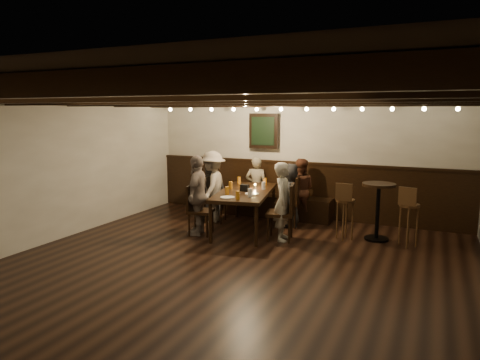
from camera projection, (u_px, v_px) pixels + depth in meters
The scene contains 27 objects.
room at pixel (266, 172), 7.69m from camera, with size 7.00×7.00×7.00m.
dining_table at pixel (245, 194), 7.73m from camera, with size 1.26×2.09×0.73m.
chair_left_near at pixel (214, 208), 8.39m from camera, with size 0.47×0.47×0.88m.
chair_left_far at pixel (200, 219), 7.52m from camera, with size 0.47×0.47×0.88m.
chair_right_near at pixel (288, 211), 8.06m from camera, with size 0.51×0.51×0.95m.
chair_right_far at pixel (281, 223), 7.20m from camera, with size 0.52×0.52×0.96m.
person_bench_left at pixel (212, 188), 8.81m from camera, with size 0.58×0.38×1.18m, color #2A292C.
person_bench_centre at pixel (256, 187), 8.75m from camera, with size 0.45×0.30×1.25m, color gray.
person_bench_right at pixel (300, 190), 8.40m from camera, with size 0.60×0.47×1.24m, color brown.
person_left_near at pixel (213, 187), 8.33m from camera, with size 0.90×0.52×1.40m, color gray.
person_left_far at pixel (198, 195), 7.46m from camera, with size 0.82×0.34×1.41m, color gray.
person_right_near at pixel (289, 195), 8.01m from camera, with size 0.58×0.38×1.19m, color #262628.
person_right_far at pixel (283, 202), 7.13m from camera, with size 0.48×0.32×1.32m, color #ACA591.
pint_a at pixel (239, 180), 8.45m from camera, with size 0.07×0.07×0.14m, color #BF7219.
pint_b at pixel (265, 182), 8.28m from camera, with size 0.07×0.07×0.14m, color #BF7219.
pint_c at pixel (231, 185), 7.88m from camera, with size 0.07×0.07×0.14m, color #BF7219.
pint_d at pixel (264, 186), 7.84m from camera, with size 0.07×0.07×0.14m, color silver.
pint_e at pixel (227, 191), 7.33m from camera, with size 0.07×0.07×0.14m, color #BF7219.
pint_f at pixel (250, 193), 7.14m from camera, with size 0.07×0.07×0.14m, color silver.
pint_g at pixel (238, 195), 6.93m from camera, with size 0.07×0.07×0.14m, color #BF7219.
plate_near at pixel (227, 197), 7.08m from camera, with size 0.24×0.24×0.01m, color white.
plate_far at pixel (252, 194), 7.39m from camera, with size 0.24×0.24×0.01m, color white.
condiment_caddy at pixel (245, 188), 7.67m from camera, with size 0.15×0.10×0.12m, color black.
candle at pixel (255, 187), 7.98m from camera, with size 0.05×0.05×0.05m, color beige.
high_top_table at pixel (378, 203), 7.14m from camera, with size 0.55×0.55×0.97m.
bar_stool_left at pixel (345, 218), 7.20m from camera, with size 0.31×0.32×0.98m.
bar_stool_right at pixel (408, 224), 6.83m from camera, with size 0.32×0.34×0.98m.
Camera 1 is at (2.49, -4.90, 2.14)m, focal length 32.00 mm.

